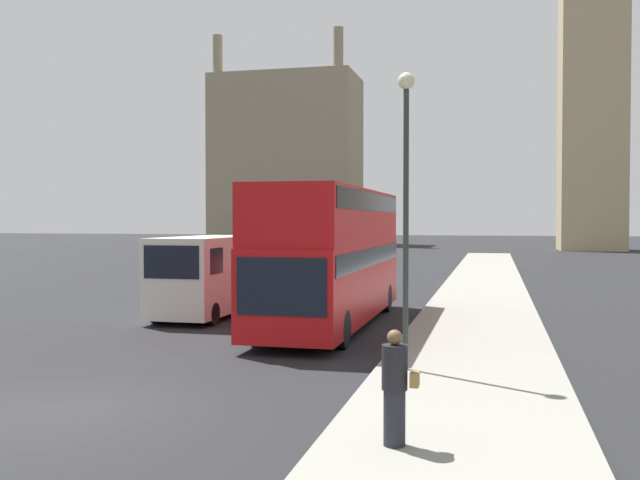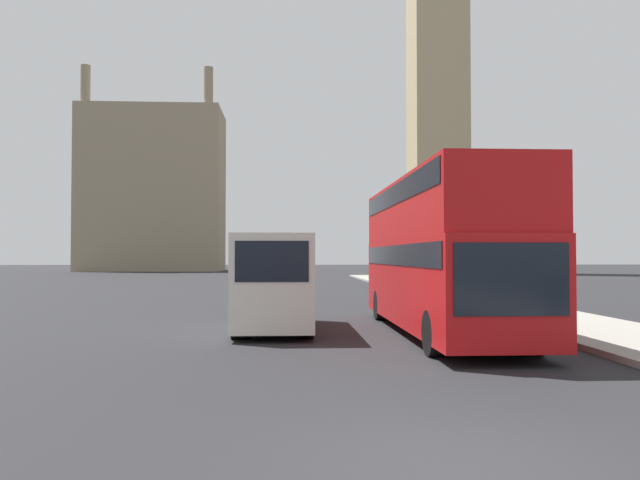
{
  "view_description": "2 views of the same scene",
  "coord_description": "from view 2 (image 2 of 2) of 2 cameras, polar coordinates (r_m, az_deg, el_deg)",
  "views": [
    {
      "loc": [
        7.49,
        -11.01,
        3.33
      ],
      "look_at": [
        1.87,
        11.9,
        2.68
      ],
      "focal_mm": 40.0,
      "sensor_mm": 36.0,
      "label": 1
    },
    {
      "loc": [
        -1.81,
        -6.44,
        2.18
      ],
      "look_at": [
        -0.45,
        18.25,
        2.82
      ],
      "focal_mm": 35.0,
      "sensor_mm": 36.0,
      "label": 2
    }
  ],
  "objects": [
    {
      "name": "ground_plane",
      "position": [
        7.04,
        12.66,
        -19.51
      ],
      "size": [
        300.0,
        300.0,
        0.0
      ],
      "primitive_type": "plane",
      "color": "black"
    },
    {
      "name": "red_double_decker_bus",
      "position": [
        17.83,
        10.92,
        -0.78
      ],
      "size": [
        2.6,
        11.1,
        4.28
      ],
      "color": "#B71114",
      "rests_on": "ground_plane"
    },
    {
      "name": "building_block_distant",
      "position": [
        95.62,
        -14.96,
        4.41
      ],
      "size": [
        20.1,
        11.31,
        28.94
      ],
      "color": "gray",
      "rests_on": "ground_plane"
    },
    {
      "name": "white_van",
      "position": [
        18.33,
        -4.23,
        -3.67
      ],
      "size": [
        2.19,
        5.77,
        2.77
      ],
      "color": "silver",
      "rests_on": "ground_plane"
    },
    {
      "name": "clock_tower",
      "position": [
        88.26,
        10.64,
        19.75
      ],
      "size": [
        7.4,
        7.57,
        66.48
      ],
      "color": "tan",
      "rests_on": "ground_plane"
    }
  ]
}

